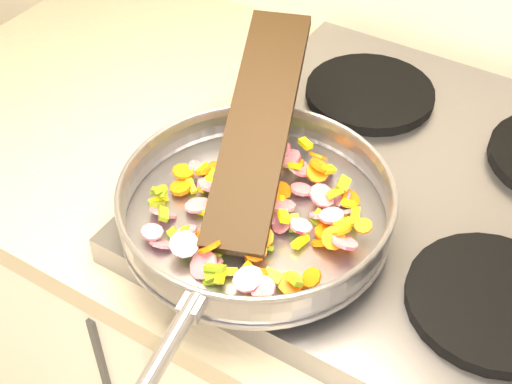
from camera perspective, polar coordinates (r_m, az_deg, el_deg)
The scene contains 7 objects.
cooktop at distance 0.96m, azimuth 12.86°, elevation -0.37°, with size 0.60×0.60×0.04m, color #939399.
grate_fl at distance 0.88m, azimuth 1.31°, elevation -1.07°, with size 0.19×0.19×0.02m, color black.
grate_fr at distance 0.82m, azimuth 18.41°, elevation -8.27°, with size 0.19×0.19×0.02m, color black.
grate_bl at distance 1.08m, azimuth 9.09°, elevation 7.84°, with size 0.19×0.19×0.02m, color black.
saute_pan at distance 0.83m, azimuth -0.06°, elevation -0.95°, with size 0.36×0.53×0.05m.
vegetable_heap at distance 0.84m, azimuth 0.15°, elevation -1.46°, with size 0.26×0.26×0.05m.
wooden_spatula at distance 0.86m, azimuth 0.21°, elevation 5.38°, with size 0.33×0.07×0.02m, color black.
Camera 1 is at (-0.52, 0.98, 1.57)m, focal length 50.00 mm.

